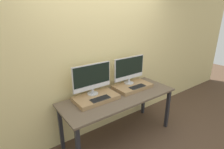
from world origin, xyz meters
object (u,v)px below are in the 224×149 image
at_px(monitor_left, 92,78).
at_px(keyboard_right, 137,87).
at_px(keyboard_left, 100,99).
at_px(monitor_right, 129,69).

height_order(monitor_left, keyboard_right, monitor_left).
distance_m(monitor_left, keyboard_left, 0.33).
relative_size(monitor_left, keyboard_right, 2.15).
distance_m(keyboard_left, monitor_right, 0.80).
distance_m(monitor_left, keyboard_right, 0.80).
bearing_deg(keyboard_left, monitor_right, 16.45).
bearing_deg(monitor_left, keyboard_right, -16.45).
bearing_deg(monitor_left, monitor_right, 0.00).
bearing_deg(keyboard_right, monitor_right, 90.00).
height_order(keyboard_left, monitor_right, monitor_right).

